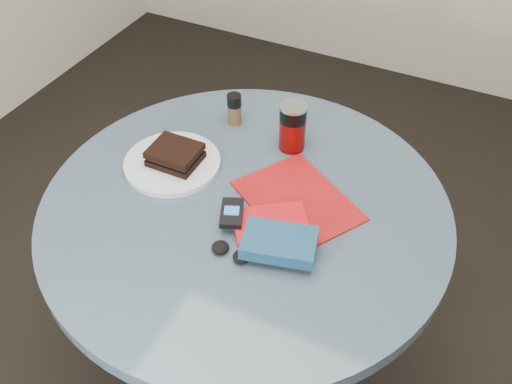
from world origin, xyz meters
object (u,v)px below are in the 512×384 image
at_px(pepper_grinder, 234,109).
at_px(novel, 279,243).
at_px(plate, 172,163).
at_px(mp3_player, 232,213).
at_px(magazine, 297,201).
at_px(table, 246,247).
at_px(sandwich, 175,155).
at_px(soda_can, 293,127).
at_px(red_book, 271,224).
at_px(headphones, 231,252).

height_order(pepper_grinder, novel, pepper_grinder).
height_order(plate, mp3_player, mp3_player).
relative_size(magazine, mp3_player, 2.80).
bearing_deg(table, sandwich, 168.52).
distance_m(sandwich, novel, 0.40).
distance_m(plate, soda_can, 0.33).
height_order(sandwich, mp3_player, sandwich).
bearing_deg(red_book, novel, -87.37).
bearing_deg(mp3_player, soda_can, 87.20).
bearing_deg(plate, table, -10.22).
distance_m(table, headphones, 0.24).
relative_size(red_book, mp3_player, 1.66).
bearing_deg(red_book, sandwich, 128.66).
height_order(table, magazine, magazine).
height_order(table, mp3_player, mp3_player).
height_order(magazine, novel, novel).
relative_size(pepper_grinder, mp3_player, 0.90).
relative_size(plate, magazine, 0.87).
distance_m(pepper_grinder, novel, 0.50).
bearing_deg(plate, mp3_player, -24.93).
xyz_separation_m(pepper_grinder, red_book, (0.26, -0.32, -0.04)).
bearing_deg(headphones, pepper_grinder, 116.62).
xyz_separation_m(table, red_book, (0.09, -0.05, 0.18)).
relative_size(pepper_grinder, magazine, 0.32).
relative_size(table, magazine, 3.48).
relative_size(table, sandwich, 8.02).
height_order(table, plate, plate).
distance_m(plate, headphones, 0.35).
distance_m(magazine, red_book, 0.11).
distance_m(soda_can, novel, 0.38).
distance_m(sandwich, headphones, 0.34).
distance_m(red_book, headphones, 0.12).
bearing_deg(mp3_player, pepper_grinder, 116.65).
bearing_deg(sandwich, pepper_grinder, 78.02).
height_order(plate, headphones, headphones).
distance_m(plate, sandwich, 0.03).
relative_size(sandwich, pepper_grinder, 1.35).
distance_m(novel, mp3_player, 0.15).
relative_size(novel, mp3_player, 1.57).
height_order(red_book, mp3_player, mp3_player).
bearing_deg(red_book, table, 118.27).
bearing_deg(pepper_grinder, sandwich, -101.98).
height_order(soda_can, headphones, soda_can).
relative_size(table, pepper_grinder, 10.79).
bearing_deg(table, magazine, 28.85).
xyz_separation_m(soda_can, mp3_player, (-0.02, -0.32, -0.04)).
relative_size(sandwich, magazine, 0.43).
bearing_deg(table, plate, 169.78).
bearing_deg(soda_can, magazine, -62.65).
distance_m(pepper_grinder, red_book, 0.42).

